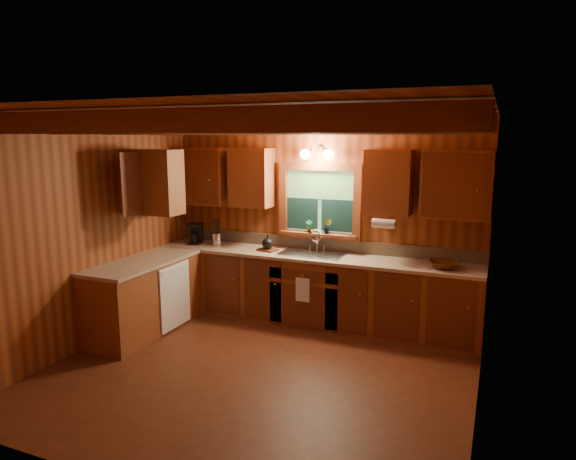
{
  "coord_description": "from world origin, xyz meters",
  "views": [
    {
      "loc": [
        2.17,
        -4.36,
        2.37
      ],
      "look_at": [
        0.0,
        0.8,
        1.35
      ],
      "focal_mm": 31.71,
      "sensor_mm": 36.0,
      "label": 1
    }
  ],
  "objects_px": {
    "sink": "(312,258)",
    "coffee_maker": "(196,233)",
    "wicker_basket": "(444,265)",
    "cutting_board": "(268,250)"
  },
  "relations": [
    {
      "from": "coffee_maker",
      "to": "cutting_board",
      "type": "xyz_separation_m",
      "value": [
        1.13,
        -0.03,
        -0.13
      ]
    },
    {
      "from": "sink",
      "to": "wicker_basket",
      "type": "relative_size",
      "value": 2.36
    },
    {
      "from": "sink",
      "to": "cutting_board",
      "type": "bearing_deg",
      "value": -176.76
    },
    {
      "from": "wicker_basket",
      "to": "sink",
      "type": "bearing_deg",
      "value": 177.17
    },
    {
      "from": "coffee_maker",
      "to": "wicker_basket",
      "type": "height_order",
      "value": "coffee_maker"
    },
    {
      "from": "sink",
      "to": "wicker_basket",
      "type": "height_order",
      "value": "sink"
    },
    {
      "from": "cutting_board",
      "to": "wicker_basket",
      "type": "height_order",
      "value": "wicker_basket"
    },
    {
      "from": "sink",
      "to": "coffee_maker",
      "type": "distance_m",
      "value": 1.75
    },
    {
      "from": "sink",
      "to": "coffee_maker",
      "type": "height_order",
      "value": "sink"
    },
    {
      "from": "coffee_maker",
      "to": "wicker_basket",
      "type": "xyz_separation_m",
      "value": [
        3.38,
        -0.07,
        -0.1
      ]
    }
  ]
}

